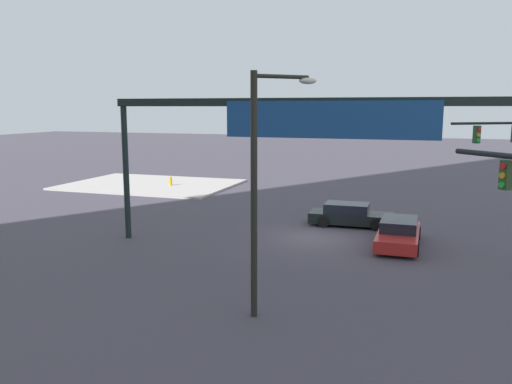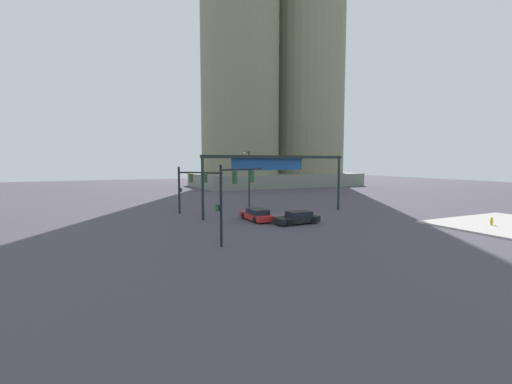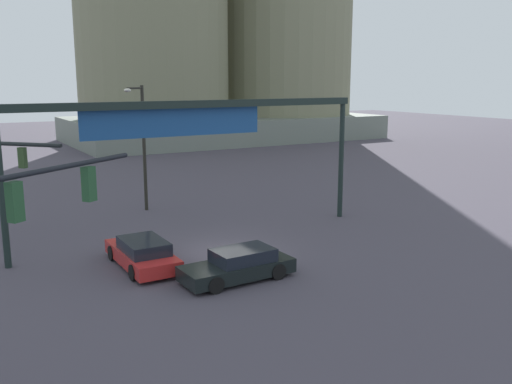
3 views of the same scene
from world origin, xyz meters
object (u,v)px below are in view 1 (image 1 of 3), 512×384
Objects in this scene: fire_hydrant_on_curb at (171,181)px; sedan_car_waiting_far at (350,215)px; streetlamp_curved_arm at (262,177)px; sedan_car_approaching at (398,233)px.

sedan_car_waiting_far is at bearing 150.03° from fire_hydrant_on_curb.
streetlamp_curved_arm is 26.76m from fire_hydrant_on_curb.
streetlamp_curved_arm is 10.32× the size of fire_hydrant_on_curb.
sedan_car_approaching is at bearing -52.83° from sedan_car_waiting_far.
fire_hydrant_on_curb is at bearing 77.84° from streetlamp_curved_arm.
fire_hydrant_on_curb is (18.27, -12.31, -0.09)m from sedan_car_approaching.
sedan_car_waiting_far is at bearing -141.03° from sedan_car_approaching.
sedan_car_waiting_far reaches higher than fire_hydrant_on_curb.
streetlamp_curved_arm is at bearing -95.23° from sedan_car_waiting_far.
streetlamp_curved_arm reaches higher than sedan_car_waiting_far.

